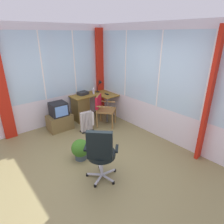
{
  "coord_description": "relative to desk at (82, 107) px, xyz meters",
  "views": [
    {
      "loc": [
        -1.83,
        -2.74,
        2.48
      ],
      "look_at": [
        0.83,
        0.45,
        0.77
      ],
      "focal_mm": 30.75,
      "sensor_mm": 36.0,
      "label": 1
    }
  ],
  "objects": [
    {
      "name": "potted_plant",
      "position": [
        -1.1,
        -1.69,
        -0.18
      ],
      "size": [
        0.38,
        0.38,
        0.45
      ],
      "color": "#39474D",
      "rests_on": "ground"
    },
    {
      "name": "ground",
      "position": [
        -0.95,
        -1.99,
        -0.44
      ],
      "size": [
        4.8,
        5.57,
        0.06
      ],
      "primitive_type": "cube",
      "color": "olive"
    },
    {
      "name": "desk_lamp",
      "position": [
        0.68,
        -0.0,
        0.59
      ],
      "size": [
        0.23,
        0.19,
        0.38
      ],
      "color": "black",
      "rests_on": "desk"
    },
    {
      "name": "east_window_panel",
      "position": [
        0.98,
        -1.99,
        0.95
      ],
      "size": [
        0.07,
        4.57,
        2.73
      ],
      "color": "silver",
      "rests_on": "ground"
    },
    {
      "name": "tv_remote",
      "position": [
        0.67,
        -0.35,
        0.36
      ],
      "size": [
        0.05,
        0.15,
        0.02
      ],
      "primitive_type": "cube",
      "rotation": [
        0.0,
        0.0,
        0.03
      ],
      "color": "black",
      "rests_on": "desk"
    },
    {
      "name": "north_window_panel",
      "position": [
        -0.95,
        0.32,
        0.95
      ],
      "size": [
        3.8,
        0.07,
        2.73
      ],
      "color": "silver",
      "rests_on": "ground"
    },
    {
      "name": "curtain_north_left",
      "position": [
        -2.0,
        0.24,
        0.9
      ],
      "size": [
        0.28,
        0.08,
        2.63
      ],
      "primitive_type": "cube",
      "rotation": [
        0.0,
        0.0,
        -0.05
      ],
      "color": "red",
      "rests_on": "ground"
    },
    {
      "name": "spray_bottle",
      "position": [
        0.4,
        -0.05,
        0.45
      ],
      "size": [
        0.06,
        0.06,
        0.22
      ],
      "color": "silver",
      "rests_on": "desk"
    },
    {
      "name": "curtain_east_far",
      "position": [
        0.9,
        -3.25,
        0.9
      ],
      "size": [
        0.28,
        0.09,
        2.63
      ],
      "primitive_type": "cube",
      "rotation": [
        0.0,
        0.0,
        0.09
      ],
      "color": "red",
      "rests_on": "ground"
    },
    {
      "name": "tv_on_stand",
      "position": [
        -0.82,
        -0.15,
        -0.07
      ],
      "size": [
        0.65,
        0.46,
        0.78
      ],
      "color": "brown",
      "rests_on": "ground"
    },
    {
      "name": "space_heater",
      "position": [
        -0.3,
        -0.73,
        -0.13
      ],
      "size": [
        0.4,
        0.2,
        0.57
      ],
      "color": "silver",
      "rests_on": "ground"
    },
    {
      "name": "office_chair",
      "position": [
        -1.15,
        -2.48,
        0.19
      ],
      "size": [
        0.61,
        0.6,
        1.05
      ],
      "color": "#B7B7BF",
      "rests_on": "ground"
    },
    {
      "name": "desk",
      "position": [
        0.0,
        0.0,
        0.0
      ],
      "size": [
        1.22,
        0.93,
        0.76
      ],
      "color": "olive",
      "rests_on": "ground"
    },
    {
      "name": "paper_tray",
      "position": [
        0.11,
        0.09,
        0.39
      ],
      "size": [
        0.33,
        0.27,
        0.09
      ],
      "primitive_type": "cube",
      "rotation": [
        0.0,
        0.0,
        0.15
      ],
      "color": "#29292B",
      "rests_on": "desk"
    },
    {
      "name": "curtain_corner",
      "position": [
        0.85,
        0.19,
        0.9
      ],
      "size": [
        0.28,
        0.09,
        2.63
      ],
      "primitive_type": "cube",
      "rotation": [
        0.0,
        0.0,
        -0.07
      ],
      "color": "red",
      "rests_on": "ground"
    },
    {
      "name": "wooden_armchair",
      "position": [
        0.24,
        -0.67,
        0.17
      ],
      "size": [
        0.67,
        0.68,
        0.9
      ],
      "color": "olive",
      "rests_on": "ground"
    }
  ]
}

